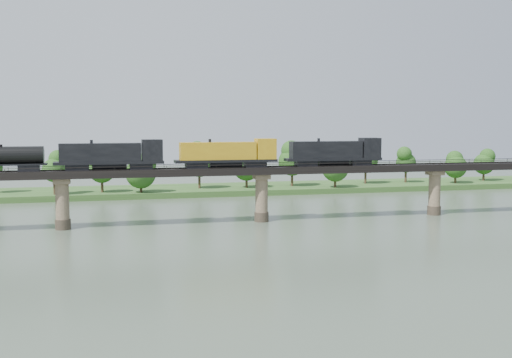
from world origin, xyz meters
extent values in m
plane|color=#3D4C3C|center=(0.00, 0.00, 0.00)|extent=(400.00, 400.00, 0.00)
cube|color=#2C5020|center=(0.00, 85.00, 0.80)|extent=(300.00, 24.00, 1.60)
cylinder|color=#473A2D|center=(-40.00, 30.00, 1.00)|extent=(3.00, 3.00, 2.00)
cylinder|color=#8B755B|center=(-40.00, 30.00, 5.50)|extent=(2.60, 2.60, 9.00)
cube|color=#8B755B|center=(-40.00, 30.00, 9.50)|extent=(3.20, 3.20, 1.00)
cylinder|color=#473A2D|center=(0.00, 30.00, 1.00)|extent=(3.00, 3.00, 2.00)
cylinder|color=#8B755B|center=(0.00, 30.00, 5.50)|extent=(2.60, 2.60, 9.00)
cube|color=#8B755B|center=(0.00, 30.00, 9.50)|extent=(3.20, 3.20, 1.00)
cylinder|color=#473A2D|center=(40.00, 30.00, 1.00)|extent=(3.00, 3.00, 2.00)
cylinder|color=#8B755B|center=(40.00, 30.00, 5.50)|extent=(2.60, 2.60, 9.00)
cube|color=#8B755B|center=(40.00, 30.00, 9.50)|extent=(3.20, 3.20, 1.00)
cube|color=black|center=(0.00, 30.00, 10.75)|extent=(220.00, 5.00, 1.50)
cube|color=black|center=(0.00, 29.25, 11.58)|extent=(220.00, 0.12, 0.16)
cube|color=black|center=(0.00, 30.75, 11.58)|extent=(220.00, 0.12, 0.16)
cube|color=black|center=(0.00, 27.60, 12.20)|extent=(220.00, 0.10, 0.10)
cube|color=black|center=(0.00, 32.40, 12.20)|extent=(220.00, 0.10, 0.10)
cube|color=black|center=(0.00, 27.60, 11.85)|extent=(0.08, 0.08, 0.70)
cube|color=black|center=(0.00, 32.40, 11.85)|extent=(0.08, 0.08, 0.70)
cylinder|color=#382619|center=(-44.43, 76.31, 3.35)|extent=(0.70, 0.70, 3.51)
sphere|color=#1B4513|center=(-44.43, 76.31, 8.03)|extent=(6.31, 6.31, 6.31)
sphere|color=#1B4513|center=(-44.43, 76.31, 10.96)|extent=(4.73, 4.73, 4.73)
cylinder|color=#382619|center=(-32.24, 78.84, 3.27)|extent=(0.70, 0.70, 3.34)
sphere|color=#1B4513|center=(-32.24, 78.84, 7.73)|extent=(7.18, 7.18, 7.18)
sphere|color=#1B4513|center=(-32.24, 78.84, 10.52)|extent=(5.39, 5.39, 5.39)
cylinder|color=#382619|center=(-22.01, 76.15, 3.01)|extent=(0.70, 0.70, 2.83)
sphere|color=#1B4513|center=(-22.01, 76.15, 6.78)|extent=(8.26, 8.26, 8.26)
sphere|color=#1B4513|center=(-22.01, 76.15, 9.14)|extent=(6.19, 6.19, 6.19)
cylinder|color=#382619|center=(-5.04, 82.68, 3.58)|extent=(0.70, 0.70, 3.96)
sphere|color=#1B4513|center=(-5.04, 82.68, 8.87)|extent=(8.07, 8.07, 8.07)
sphere|color=#1B4513|center=(-5.04, 82.68, 12.17)|extent=(6.05, 6.05, 6.05)
cylinder|color=#382619|center=(8.52, 81.14, 3.23)|extent=(0.70, 0.70, 3.27)
sphere|color=#1B4513|center=(8.52, 81.14, 7.59)|extent=(8.03, 8.03, 8.03)
sphere|color=#1B4513|center=(8.52, 81.14, 10.31)|extent=(6.02, 6.02, 6.02)
cylinder|color=#382619|center=(22.65, 82.31, 3.56)|extent=(0.70, 0.70, 3.92)
sphere|color=#1B4513|center=(22.65, 82.31, 8.79)|extent=(8.29, 8.29, 8.29)
sphere|color=#1B4513|center=(22.65, 82.31, 12.05)|extent=(6.21, 6.21, 6.21)
cylinder|color=#382619|center=(33.59, 75.35, 3.11)|extent=(0.70, 0.70, 3.02)
sphere|color=#1B4513|center=(33.59, 75.35, 7.15)|extent=(7.74, 7.74, 7.74)
sphere|color=#1B4513|center=(33.59, 75.35, 9.67)|extent=(5.80, 5.80, 5.80)
cylinder|color=#382619|center=(46.81, 84.03, 3.50)|extent=(0.70, 0.70, 3.80)
sphere|color=#1B4513|center=(46.81, 84.03, 8.56)|extent=(7.47, 7.47, 7.47)
sphere|color=#1B4513|center=(46.81, 84.03, 11.73)|extent=(5.60, 5.60, 5.60)
cylinder|color=#382619|center=(60.48, 84.26, 3.29)|extent=(0.70, 0.70, 3.38)
sphere|color=#1B4513|center=(60.48, 84.26, 7.80)|extent=(6.23, 6.23, 6.23)
sphere|color=#1B4513|center=(60.48, 84.26, 10.62)|extent=(4.67, 4.67, 4.67)
cylinder|color=#382619|center=(74.35, 78.39, 2.99)|extent=(0.70, 0.70, 2.77)
sphere|color=#1B4513|center=(74.35, 78.39, 6.68)|extent=(7.04, 7.04, 7.04)
sphere|color=#1B4513|center=(74.35, 78.39, 8.99)|extent=(5.28, 5.28, 5.28)
cylinder|color=#382619|center=(87.62, 83.57, 3.07)|extent=(0.70, 0.70, 2.94)
sphere|color=#1B4513|center=(87.62, 83.57, 7.00)|extent=(6.73, 6.73, 6.73)
sphere|color=#1B4513|center=(87.62, 83.57, 9.45)|extent=(5.05, 5.05, 5.05)
cube|color=black|center=(21.96, 30.00, 12.11)|extent=(4.45, 2.67, 1.22)
cube|color=black|center=(9.71, 30.00, 12.11)|extent=(4.45, 2.67, 1.22)
cube|color=black|center=(15.84, 30.00, 12.89)|extent=(21.15, 3.34, 0.56)
cube|color=black|center=(14.17, 30.00, 14.95)|extent=(15.58, 3.01, 3.56)
cube|color=black|center=(24.18, 30.00, 15.28)|extent=(4.01, 3.34, 4.23)
cylinder|color=black|center=(15.84, 30.00, 12.28)|extent=(6.68, 1.56, 1.56)
cube|color=black|center=(-1.42, 30.00, 12.11)|extent=(4.45, 2.67, 1.22)
cube|color=black|center=(-13.66, 30.00, 12.11)|extent=(4.45, 2.67, 1.22)
cube|color=black|center=(-7.54, 30.00, 12.89)|extent=(21.15, 3.34, 0.56)
cube|color=#BF9317|center=(-9.21, 30.00, 14.95)|extent=(15.58, 3.01, 3.56)
cube|color=#BF9317|center=(0.81, 30.00, 15.28)|extent=(4.01, 3.34, 4.23)
cylinder|color=black|center=(-7.54, 30.00, 12.28)|extent=(6.68, 1.56, 1.56)
cube|color=black|center=(-24.79, 30.00, 12.11)|extent=(4.45, 2.67, 1.22)
cube|color=black|center=(-37.03, 30.00, 12.11)|extent=(4.45, 2.67, 1.22)
cube|color=black|center=(-30.91, 30.00, 12.89)|extent=(21.15, 3.34, 0.56)
cube|color=black|center=(-32.58, 30.00, 14.95)|extent=(15.58, 3.01, 3.56)
cube|color=black|center=(-22.56, 30.00, 15.28)|extent=(4.01, 3.34, 4.23)
cylinder|color=black|center=(-30.91, 30.00, 12.28)|extent=(6.68, 1.56, 1.56)
cube|color=black|center=(-45.94, 30.00, 12.11)|extent=(3.90, 2.45, 1.22)
cube|color=black|center=(-50.94, 30.00, 12.84)|extent=(16.70, 2.67, 0.33)
cylinder|color=black|center=(-50.94, 30.00, 14.62)|extent=(15.58, 3.34, 3.34)
cylinder|color=black|center=(-50.94, 30.00, 16.40)|extent=(0.78, 0.78, 0.56)
camera|label=1|loc=(-32.79, -99.00, 21.51)|focal=45.00mm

